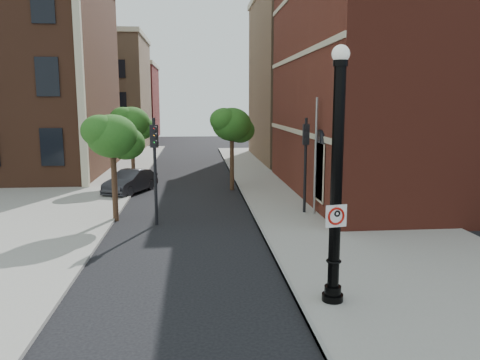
{
  "coord_description": "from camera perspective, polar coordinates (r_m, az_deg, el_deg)",
  "views": [
    {
      "loc": [
        -0.49,
        -11.05,
        5.06
      ],
      "look_at": [
        0.76,
        2.0,
        2.88
      ],
      "focal_mm": 35.0,
      "sensor_mm": 36.0,
      "label": 1
    }
  ],
  "objects": [
    {
      "name": "bg_building_red",
      "position": [
        70.01,
        -15.12,
        9.06
      ],
      "size": [
        12.0,
        12.0,
        10.0
      ],
      "primitive_type": "cube",
      "color": "maroon",
      "rests_on": "ground"
    },
    {
      "name": "sidewalk_left",
      "position": [
        30.68,
        -21.48,
        -0.6
      ],
      "size": [
        10.0,
        50.0,
        0.12
      ],
      "primitive_type": "cube",
      "color": "gray",
      "rests_on": "ground"
    },
    {
      "name": "parked_car",
      "position": [
        27.07,
        -13.2,
        -0.19
      ],
      "size": [
        2.84,
        4.19,
        1.31
      ],
      "primitive_type": "imported",
      "rotation": [
        0.0,
        0.0,
        -0.41
      ],
      "color": "#29292D",
      "rests_on": "ground"
    },
    {
      "name": "street_tree_a",
      "position": [
        20.47,
        -15.19,
        5.03
      ],
      "size": [
        2.54,
        2.29,
        4.57
      ],
      "color": "#331E14",
      "rests_on": "ground"
    },
    {
      "name": "utility_pole",
      "position": [
        20.97,
        9.2,
        2.69
      ],
      "size": [
        0.11,
        0.11,
        5.28
      ],
      "primitive_type": "cylinder",
      "color": "#999999",
      "rests_on": "ground"
    },
    {
      "name": "traffic_signal_right",
      "position": [
        21.09,
        8.01,
        3.62
      ],
      "size": [
        0.29,
        0.36,
        4.39
      ],
      "rotation": [
        0.0,
        0.0,
        -0.05
      ],
      "color": "black",
      "rests_on": "ground"
    },
    {
      "name": "street_tree_c",
      "position": [
        26.98,
        -0.95,
        6.67
      ],
      "size": [
        2.65,
        2.39,
        4.77
      ],
      "color": "#331E14",
      "rests_on": "ground"
    },
    {
      "name": "sidewalk_right",
      "position": [
        22.59,
        11.4,
        -3.54
      ],
      "size": [
        8.0,
        60.0,
        0.12
      ],
      "primitive_type": "cube",
      "color": "gray",
      "rests_on": "ground"
    },
    {
      "name": "curb_edge",
      "position": [
        21.79,
        1.39,
        -3.81
      ],
      "size": [
        0.1,
        60.0,
        0.14
      ],
      "primitive_type": "cube",
      "color": "gray",
      "rests_on": "ground"
    },
    {
      "name": "street_tree_b",
      "position": [
        29.87,
        -13.0,
        6.74
      ],
      "size": [
        2.66,
        2.41,
        4.8
      ],
      "color": "#331E14",
      "rests_on": "ground"
    },
    {
      "name": "traffic_signal_left",
      "position": [
        19.42,
        -10.36,
        3.18
      ],
      "size": [
        0.33,
        0.39,
        4.44
      ],
      "rotation": [
        0.0,
        0.0,
        -0.24
      ],
      "color": "black",
      "rests_on": "ground"
    },
    {
      "name": "ground",
      "position": [
        12.17,
        -2.74,
        -15.14
      ],
      "size": [
        120.0,
        120.0,
        0.0
      ],
      "primitive_type": "plane",
      "color": "black",
      "rests_on": "ground"
    },
    {
      "name": "no_parking_sign",
      "position": [
        11.55,
        11.65,
        -4.3
      ],
      "size": [
        0.55,
        0.13,
        0.55
      ],
      "rotation": [
        0.0,
        0.0,
        0.17
      ],
      "color": "white",
      "rests_on": "ground"
    },
    {
      "name": "bg_building_tan_a",
      "position": [
        56.25,
        -17.54,
        9.96
      ],
      "size": [
        12.0,
        12.0,
        12.0
      ],
      "primitive_type": "cube",
      "color": "#987353",
      "rests_on": "ground"
    },
    {
      "name": "lamppost",
      "position": [
        11.58,
        11.64,
        -1.26
      ],
      "size": [
        0.54,
        0.54,
        6.38
      ],
      "color": "black",
      "rests_on": "ground"
    },
    {
      "name": "bg_building_tan_b",
      "position": [
        44.29,
        16.76,
        11.55
      ],
      "size": [
        22.0,
        14.0,
        14.0
      ],
      "primitive_type": "cube",
      "color": "#987353",
      "rests_on": "ground"
    }
  ]
}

